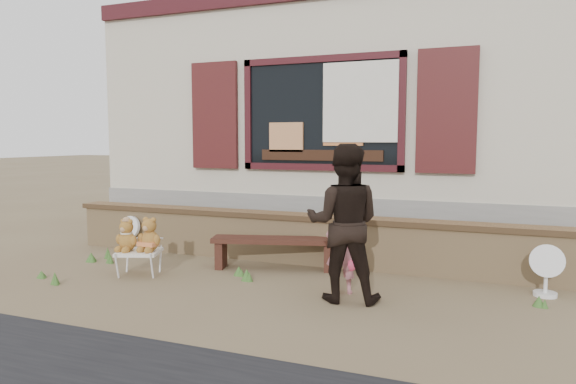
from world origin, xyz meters
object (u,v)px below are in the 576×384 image
at_px(folding_chair, 139,253).
at_px(teddy_bear_right, 150,234).
at_px(adult, 344,223).
at_px(child, 342,249).
at_px(bench, 274,246).
at_px(teddy_bear_left, 127,234).

height_order(folding_chair, teddy_bear_right, teddy_bear_right).
distance_m(teddy_bear_right, adult, 2.49).
height_order(folding_chair, adult, adult).
distance_m(folding_chair, teddy_bear_right, 0.28).
relative_size(child, adult, 0.59).
xyz_separation_m(bench, child, (1.08, -0.68, 0.18)).
distance_m(bench, adult, 1.58).
xyz_separation_m(folding_chair, teddy_bear_right, (0.13, 0.05, 0.24)).
xyz_separation_m(teddy_bear_right, child, (2.38, 0.15, -0.04)).
bearing_deg(child, bench, -36.80).
xyz_separation_m(teddy_bear_left, child, (2.64, 0.25, -0.03)).
xyz_separation_m(teddy_bear_left, adult, (2.73, 0.00, 0.31)).
relative_size(teddy_bear_right, adult, 0.26).
bearing_deg(bench, teddy_bear_right, -162.90).
distance_m(child, adult, 0.42).
distance_m(teddy_bear_left, child, 2.66).
relative_size(bench, child, 1.70).
relative_size(folding_chair, teddy_bear_right, 1.45).
relative_size(bench, teddy_bear_left, 4.05).
distance_m(folding_chair, child, 2.53).
distance_m(bench, teddy_bear_left, 1.83).
bearing_deg(bench, teddy_bear_left, -164.78).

